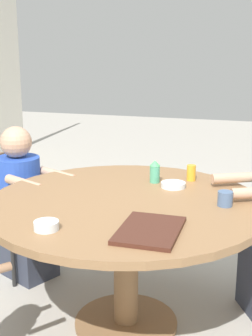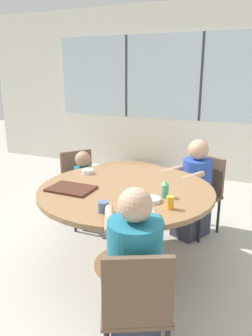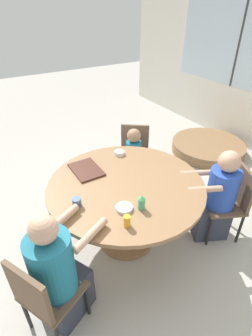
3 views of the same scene
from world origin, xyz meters
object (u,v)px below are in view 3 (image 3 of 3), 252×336
at_px(sippy_cup, 142,202).
at_px(folded_table_stack, 208,147).
at_px(chair_for_woman_green_shirt, 232,198).
at_px(chair_for_toddler, 134,151).
at_px(person_toddler, 133,162).
at_px(juice_glass, 127,221).
at_px(person_woman_green_shirt, 217,200).
at_px(person_man_blue_shirt, 59,276).
at_px(chair_for_man_blue_shirt, 42,294).
at_px(coffee_mug, 77,202).
at_px(bowl_cereal, 120,153).
at_px(bowl_white_shallow, 124,208).

bearing_deg(sippy_cup, folded_table_stack, 119.79).
xyz_separation_m(chair_for_woman_green_shirt, chair_for_toddler, (-1.39, -0.34, 0.00)).
bearing_deg(chair_for_woman_green_shirt, sippy_cup, 109.49).
xyz_separation_m(person_toddler, juice_glass, (1.26, -0.87, 0.40)).
relative_size(chair_for_woman_green_shirt, sippy_cup, 6.08).
distance_m(person_woman_green_shirt, person_man_blue_shirt, 1.74).
xyz_separation_m(chair_for_man_blue_shirt, coffee_mug, (-0.45, 0.48, 0.31)).
height_order(chair_for_toddler, juice_glass, juice_glass).
relative_size(chair_for_man_blue_shirt, juice_glass, 8.57).
relative_size(person_man_blue_shirt, person_toddler, 1.28).
bearing_deg(coffee_mug, chair_for_toddler, 128.51).
relative_size(sippy_cup, folded_table_stack, 0.11).
distance_m(sippy_cup, folded_table_stack, 2.78).
xyz_separation_m(chair_for_toddler, sippy_cup, (1.28, -0.75, 0.34)).
distance_m(chair_for_woman_green_shirt, juice_glass, 1.34).
relative_size(chair_for_toddler, person_man_blue_shirt, 0.74).
bearing_deg(bowl_cereal, person_toddler, 126.07).
height_order(bowl_white_shallow, folded_table_stack, bowl_white_shallow).
height_order(sippy_cup, folded_table_stack, sippy_cup).
height_order(person_woman_green_shirt, bowl_cereal, person_woman_green_shirt).
distance_m(chair_for_toddler, person_toddler, 0.18).
height_order(chair_for_man_blue_shirt, chair_for_toddler, same).
relative_size(person_woman_green_shirt, coffee_mug, 12.49).
distance_m(person_man_blue_shirt, bowl_cereal, 1.47).
bearing_deg(person_toddler, juice_glass, 92.40).
bearing_deg(coffee_mug, folded_table_stack, 110.06).
xyz_separation_m(juice_glass, folded_table_stack, (-1.43, 2.53, -0.73)).
distance_m(chair_for_toddler, person_man_blue_shirt, 2.04).
height_order(juice_glass, bowl_white_shallow, juice_glass).
bearing_deg(coffee_mug, juice_glass, 30.34).
relative_size(chair_for_woman_green_shirt, folded_table_stack, 0.69).
relative_size(chair_for_toddler, juice_glass, 8.57).
bearing_deg(sippy_cup, bowl_cereal, 161.45).
bearing_deg(bowl_cereal, juice_glass, -27.00).
distance_m(chair_for_man_blue_shirt, chair_for_toddler, 2.21).
bearing_deg(person_toddler, chair_for_woman_green_shirt, 146.13).
bearing_deg(bowl_cereal, coffee_mug, -52.70).
height_order(person_woman_green_shirt, person_man_blue_shirt, person_man_blue_shirt).
xyz_separation_m(chair_for_toddler, bowl_white_shallow, (1.21, -0.88, 0.29)).
bearing_deg(person_man_blue_shirt, coffee_mug, 111.64).
distance_m(juice_glass, bowl_cereal, 1.12).
xyz_separation_m(chair_for_woman_green_shirt, folded_table_stack, (-1.44, 1.22, -0.41)).
bearing_deg(chair_for_woman_green_shirt, person_toddler, 44.32).
xyz_separation_m(chair_for_woman_green_shirt, bowl_cereal, (-1.00, -0.80, 0.29)).
xyz_separation_m(juice_glass, bowl_white_shallow, (-0.17, 0.08, -0.03)).
distance_m(chair_for_toddler, bowl_cereal, 0.67).
relative_size(person_man_blue_shirt, juice_glass, 11.52).
height_order(chair_for_man_blue_shirt, juice_glass, juice_glass).
bearing_deg(chair_for_woman_green_shirt, person_man_blue_shirt, 113.83).
relative_size(chair_for_toddler, folded_table_stack, 0.69).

